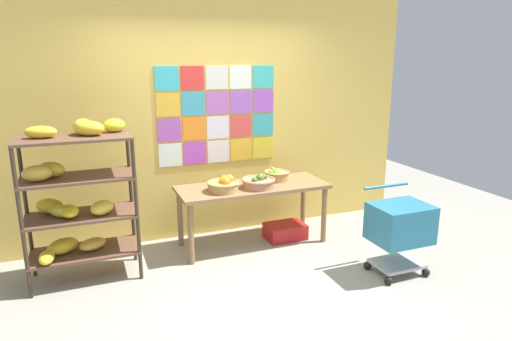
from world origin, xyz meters
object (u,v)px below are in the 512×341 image
object	(u,v)px
display_table	(253,192)
produce_crate_under_table	(285,231)
fruit_basket_right	(224,184)
fruit_basket_centre	(259,182)
fruit_basket_left	(277,175)
shopping_cart	(400,226)
banana_shelf_unit	(74,191)

from	to	relation	value
display_table	produce_crate_under_table	bearing A→B (deg)	-0.81
fruit_basket_right	produce_crate_under_table	world-z (taller)	fruit_basket_right
fruit_basket_centre	produce_crate_under_table	world-z (taller)	fruit_basket_centre
display_table	fruit_basket_right	xyz separation A→B (m)	(-0.36, -0.08, 0.15)
display_table	fruit_basket_left	world-z (taller)	fruit_basket_left
fruit_basket_centre	shopping_cart	bearing A→B (deg)	-46.96
display_table	fruit_basket_left	distance (m)	0.38
display_table	fruit_basket_right	bearing A→B (deg)	-166.92
display_table	fruit_basket_centre	bearing A→B (deg)	-71.85
produce_crate_under_table	shopping_cart	distance (m)	1.42
banana_shelf_unit	fruit_basket_left	xyz separation A→B (m)	(2.17, 0.26, -0.13)
fruit_basket_left	banana_shelf_unit	bearing A→B (deg)	-173.08
banana_shelf_unit	fruit_basket_right	world-z (taller)	banana_shelf_unit
banana_shelf_unit	shopping_cart	distance (m)	3.10
display_table	fruit_basket_centre	world-z (taller)	fruit_basket_centre
fruit_basket_right	fruit_basket_centre	world-z (taller)	fruit_basket_right
fruit_basket_right	fruit_basket_centre	xyz separation A→B (m)	(0.39, -0.01, -0.01)
display_table	fruit_basket_centre	distance (m)	0.18
fruit_basket_centre	fruit_basket_right	bearing A→B (deg)	178.01
fruit_basket_right	shopping_cart	distance (m)	1.82
banana_shelf_unit	fruit_basket_centre	xyz separation A→B (m)	(1.86, 0.06, -0.13)
shopping_cart	fruit_basket_centre	bearing A→B (deg)	135.33
banana_shelf_unit	fruit_basket_left	world-z (taller)	banana_shelf_unit
display_table	produce_crate_under_table	world-z (taller)	display_table
fruit_basket_left	shopping_cart	bearing A→B (deg)	-61.04
banana_shelf_unit	produce_crate_under_table	xyz separation A→B (m)	(2.24, 0.15, -0.79)
fruit_basket_centre	shopping_cart	size ratio (longest dim) A/B	0.44
fruit_basket_centre	produce_crate_under_table	xyz separation A→B (m)	(0.38, 0.09, -0.67)
fruit_basket_right	fruit_basket_centre	bearing A→B (deg)	-1.99
banana_shelf_unit	shopping_cart	size ratio (longest dim) A/B	1.81
fruit_basket_centre	banana_shelf_unit	bearing A→B (deg)	-178.15
fruit_basket_left	fruit_basket_centre	world-z (taller)	fruit_basket_centre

